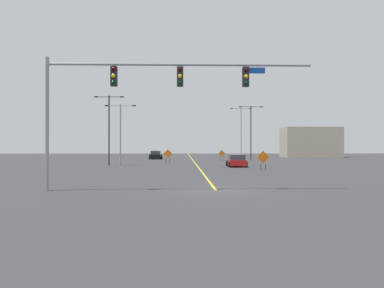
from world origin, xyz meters
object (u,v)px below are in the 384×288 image
object	(u,v)px
traffic_signal_assembly	(144,86)
construction_sign_right_lane	(168,154)
car_red_near	(236,161)
street_lamp_far_left	(120,129)
street_lamp_mid_left	(241,129)
street_lamp_far_right	(109,124)
construction_sign_right_shoulder	(222,154)
construction_sign_median_near	(263,158)
car_black_far	(156,155)
street_lamp_mid_right	(251,128)

from	to	relation	value
traffic_signal_assembly	construction_sign_right_lane	bearing A→B (deg)	89.79
traffic_signal_assembly	car_red_near	size ratio (longest dim) A/B	3.24
street_lamp_far_left	street_lamp_mid_left	world-z (taller)	street_lamp_mid_left
street_lamp_far_right	street_lamp_mid_left	bearing A→B (deg)	48.19
street_lamp_mid_left	construction_sign_right_shoulder	xyz separation A→B (m)	(-4.48, -8.82, -4.41)
construction_sign_median_near	construction_sign_right_lane	bearing A→B (deg)	122.57
street_lamp_far_left	car_red_near	size ratio (longest dim) A/B	1.68
street_lamp_mid_left	car_black_far	distance (m)	16.29
car_black_far	street_lamp_far_left	bearing A→B (deg)	-96.54
street_lamp_far_right	car_red_near	xyz separation A→B (m)	(15.19, -3.11, -4.37)
street_lamp_mid_left	construction_sign_right_lane	distance (m)	21.56
traffic_signal_assembly	street_lamp_far_left	size ratio (longest dim) A/B	1.93
street_lamp_mid_left	car_black_far	bearing A→B (deg)	179.42
street_lamp_far_left	construction_sign_median_near	bearing A→B (deg)	-31.39
traffic_signal_assembly	construction_sign_right_shoulder	xyz separation A→B (m)	(8.36, 39.17, -4.47)
traffic_signal_assembly	street_lamp_far_left	xyz separation A→B (m)	(-5.36, 25.14, -1.12)
street_lamp_mid_left	construction_sign_median_near	size ratio (longest dim) A/B	4.87
street_lamp_mid_left	street_lamp_far_left	bearing A→B (deg)	-128.53
traffic_signal_assembly	street_lamp_far_left	world-z (taller)	street_lamp_far_left
street_lamp_far_right	car_red_near	size ratio (longest dim) A/B	1.95
traffic_signal_assembly	car_black_far	distance (m)	48.47
street_lamp_far_right	construction_sign_right_shoulder	xyz separation A→B (m)	(15.24, 13.23, -3.94)
street_lamp_mid_right	construction_sign_right_shoulder	world-z (taller)	street_lamp_mid_right
street_lamp_far_right	street_lamp_mid_left	xyz separation A→B (m)	(19.72, 22.05, 0.47)
construction_sign_right_shoulder	car_black_far	size ratio (longest dim) A/B	0.38
street_lamp_far_right	street_lamp_mid_right	size ratio (longest dim) A/B	0.94
street_lamp_mid_left	car_red_near	size ratio (longest dim) A/B	2.14
street_lamp_far_left	construction_sign_median_near	xyz separation A→B (m)	(15.23, -9.29, -3.22)
traffic_signal_assembly	street_lamp_mid_right	size ratio (longest dim) A/B	1.57
street_lamp_mid_left	construction_sign_right_lane	size ratio (longest dim) A/B	4.84
street_lamp_mid_right	traffic_signal_assembly	bearing A→B (deg)	-107.92
street_lamp_far_right	construction_sign_median_near	bearing A→B (deg)	-31.06
construction_sign_right_lane	car_black_far	distance (m)	17.27
construction_sign_right_lane	car_black_far	size ratio (longest dim) A/B	0.43
car_black_far	construction_sign_median_near	bearing A→B (deg)	-68.70
traffic_signal_assembly	car_red_near	xyz separation A→B (m)	(8.31, 22.83, -4.89)
street_lamp_far_left	construction_sign_median_near	size ratio (longest dim) A/B	3.83
street_lamp_far_left	construction_sign_right_shoulder	distance (m)	19.90
construction_sign_right_shoulder	car_red_near	size ratio (longest dim) A/B	0.40
construction_sign_right_lane	car_red_near	world-z (taller)	construction_sign_right_lane
street_lamp_far_right	construction_sign_right_shoulder	bearing A→B (deg)	40.96
street_lamp_far_right	street_lamp_mid_left	world-z (taller)	street_lamp_mid_left
street_lamp_far_right	construction_sign_median_near	size ratio (longest dim) A/B	4.43
street_lamp_mid_right	street_lamp_mid_left	distance (m)	6.27
car_black_far	car_red_near	bearing A→B (deg)	-66.46
traffic_signal_assembly	car_red_near	world-z (taller)	traffic_signal_assembly
traffic_signal_assembly	car_black_far	xyz separation A→B (m)	(-2.72, 48.15, -4.86)
car_red_near	street_lamp_far_left	bearing A→B (deg)	170.40
construction_sign_right_lane	car_red_near	size ratio (longest dim) A/B	0.44
car_red_near	construction_sign_right_lane	bearing A→B (deg)	134.66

